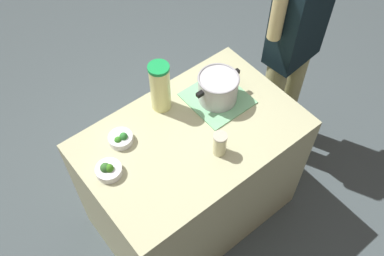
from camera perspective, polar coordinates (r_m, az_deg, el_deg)
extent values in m
plane|color=#445053|center=(3.05, 0.00, -10.66)|extent=(8.00, 8.00, 0.00)
cube|color=#B2B288|center=(2.66, 0.00, -6.41)|extent=(1.19, 0.76, 0.89)
cube|color=#79BF89|center=(2.44, 3.34, 3.91)|extent=(0.31, 0.33, 0.01)
cylinder|color=#B7B7BC|center=(2.38, 3.43, 5.22)|extent=(0.22, 0.22, 0.16)
torus|color=#99999E|center=(2.32, 3.53, 6.54)|extent=(0.23, 0.23, 0.01)
cube|color=black|center=(2.29, 1.06, 4.49)|extent=(0.04, 0.02, 0.02)
cube|color=black|center=(2.41, 5.81, 7.33)|extent=(0.04, 0.02, 0.02)
cylinder|color=#EFEC91|center=(2.31, -4.20, 5.25)|extent=(0.11, 0.11, 0.29)
cylinder|color=#149040|center=(2.20, -4.44, 7.92)|extent=(0.11, 0.11, 0.02)
ellipsoid|color=yellow|center=(2.31, -3.88, 5.46)|extent=(0.04, 0.04, 0.01)
cylinder|color=beige|center=(2.17, 3.65, -2.16)|extent=(0.07, 0.07, 0.13)
cylinder|color=#B2AD99|center=(2.12, 3.75, -1.10)|extent=(0.07, 0.07, 0.01)
cylinder|color=silver|center=(2.17, -10.90, -5.53)|extent=(0.13, 0.13, 0.04)
ellipsoid|color=#397D1D|center=(2.15, -10.83, -5.23)|extent=(0.04, 0.04, 0.05)
ellipsoid|color=#32662A|center=(2.16, -11.34, -5.20)|extent=(0.05, 0.05, 0.06)
ellipsoid|color=#347D34|center=(2.16, -10.93, -5.24)|extent=(0.04, 0.04, 0.04)
cylinder|color=silver|center=(2.27, -9.38, -1.41)|extent=(0.13, 0.13, 0.04)
ellipsoid|color=#2F7D32|center=(2.25, -9.01, -1.13)|extent=(0.04, 0.04, 0.05)
ellipsoid|color=#348024|center=(2.25, -9.72, -1.60)|extent=(0.04, 0.04, 0.04)
cylinder|color=tan|center=(3.07, 10.22, 2.89)|extent=(0.14, 0.14, 0.82)
cylinder|color=tan|center=(3.19, 12.75, 4.59)|extent=(0.14, 0.14, 0.82)
cube|color=black|center=(2.65, 13.98, 13.63)|extent=(0.36, 0.23, 0.57)
cylinder|color=tan|center=(2.43, 11.23, 14.34)|extent=(0.08, 0.08, 0.30)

